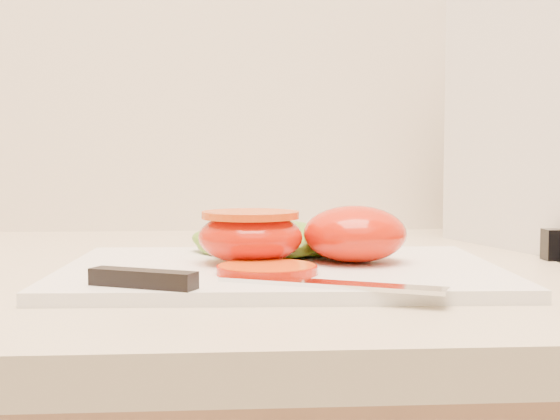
{
  "coord_description": "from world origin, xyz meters",
  "views": [
    {
      "loc": [
        -0.14,
        0.96,
        1.03
      ],
      "look_at": [
        -0.1,
        1.61,
        0.99
      ],
      "focal_mm": 50.0,
      "sensor_mm": 36.0,
      "label": 1
    }
  ],
  "objects": [
    {
      "name": "tomato_slice_0",
      "position": [
        -0.11,
        1.55,
        0.94
      ],
      "size": [
        0.07,
        0.07,
        0.01
      ],
      "primitive_type": "cylinder",
      "color": "#E15C17",
      "rests_on": "cutting_board"
    },
    {
      "name": "tomato_slice_1",
      "position": [
        -0.12,
        1.55,
        0.94
      ],
      "size": [
        0.07,
        0.07,
        0.01
      ],
      "primitive_type": "cylinder",
      "color": "#E15C17",
      "rests_on": "cutting_board"
    },
    {
      "name": "tomato_half_cut",
      "position": [
        -0.12,
        1.61,
        0.96
      ],
      "size": [
        0.09,
        0.09,
        0.04
      ],
      "color": "red",
      "rests_on": "cutting_board"
    },
    {
      "name": "knife",
      "position": [
        -0.15,
        1.49,
        0.94
      ],
      "size": [
        0.25,
        0.09,
        0.01
      ],
      "rotation": [
        0.0,
        0.0,
        -0.45
      ],
      "color": "silver",
      "rests_on": "cutting_board"
    },
    {
      "name": "cutting_board",
      "position": [
        -0.1,
        1.6,
        0.94
      ],
      "size": [
        0.37,
        0.27,
        0.01
      ],
      "primitive_type": "cube",
      "rotation": [
        0.0,
        0.0,
        -0.04
      ],
      "color": "silver",
      "rests_on": "counter"
    },
    {
      "name": "lettuce_leaf_0",
      "position": [
        -0.11,
        1.67,
        0.95
      ],
      "size": [
        0.17,
        0.15,
        0.03
      ],
      "primitive_type": "ellipsoid",
      "rotation": [
        0.0,
        0.0,
        -0.49
      ],
      "color": "#5CA42B",
      "rests_on": "cutting_board"
    },
    {
      "name": "tomato_half_dome",
      "position": [
        -0.03,
        1.61,
        0.96
      ],
      "size": [
        0.09,
        0.09,
        0.05
      ],
      "primitive_type": "ellipsoid",
      "color": "red",
      "rests_on": "cutting_board"
    },
    {
      "name": "lettuce_leaf_1",
      "position": [
        -0.06,
        1.67,
        0.95
      ],
      "size": [
        0.12,
        0.12,
        0.02
      ],
      "primitive_type": "ellipsoid",
      "rotation": [
        0.0,
        0.0,
        0.9
      ],
      "color": "#5CA42B",
      "rests_on": "cutting_board"
    }
  ]
}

